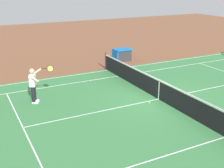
{
  "coord_description": "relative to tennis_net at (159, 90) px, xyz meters",
  "views": [
    {
      "loc": [
        7.97,
        10.64,
        5.34
      ],
      "look_at": [
        2.16,
        -0.7,
        0.9
      ],
      "focal_mm": 47.15,
      "sensor_mm": 36.0,
      "label": 1
    }
  ],
  "objects": [
    {
      "name": "court_line_markings",
      "position": [
        0.0,
        0.0,
        -0.49
      ],
      "size": [
        23.85,
        11.05,
        0.01
      ],
      "color": "white",
      "rests_on": "ground_plane"
    },
    {
      "name": "court_slab",
      "position": [
        0.0,
        0.0,
        -0.49
      ],
      "size": [
        24.2,
        11.4,
        0.0
      ],
      "primitive_type": "cube",
      "color": "#387A42",
      "rests_on": "ground_plane"
    },
    {
      "name": "tennis_player_near",
      "position": [
        5.37,
        -2.32,
        0.44
      ],
      "size": [
        1.19,
        0.75,
        1.7
      ],
      "color": "black",
      "rests_on": "ground_plane"
    },
    {
      "name": "ground_plane",
      "position": [
        0.0,
        0.0,
        -0.49
      ],
      "size": [
        60.0,
        60.0,
        0.0
      ],
      "primitive_type": "plane",
      "color": "brown"
    },
    {
      "name": "tennis_ball",
      "position": [
        0.68,
        0.22,
        -0.46
      ],
      "size": [
        0.07,
        0.07,
        0.07
      ],
      "primitive_type": "sphere",
      "color": "#CCE01E",
      "rests_on": "ground_plane"
    },
    {
      "name": "equipment_cart_tarped",
      "position": [
        -1.97,
        -7.19,
        -0.05
      ],
      "size": [
        1.25,
        0.84,
        0.85
      ],
      "color": "#2D2D33",
      "rests_on": "ground_plane"
    },
    {
      "name": "tennis_net",
      "position": [
        0.0,
        0.0,
        0.0
      ],
      "size": [
        0.1,
        11.7,
        1.08
      ],
      "color": "#2D2D33",
      "rests_on": "ground_plane"
    }
  ]
}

